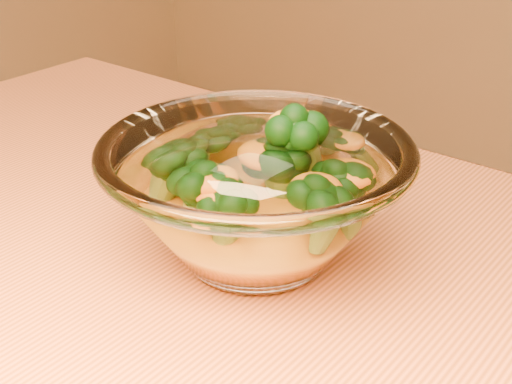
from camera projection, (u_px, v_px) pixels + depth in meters
glass_bowl at (256, 198)px, 0.55m from camera, size 0.24×0.24×0.11m
cheese_sauce at (256, 223)px, 0.56m from camera, size 0.13×0.13×0.04m
broccoli_heap at (269, 173)px, 0.55m from camera, size 0.16×0.15×0.09m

